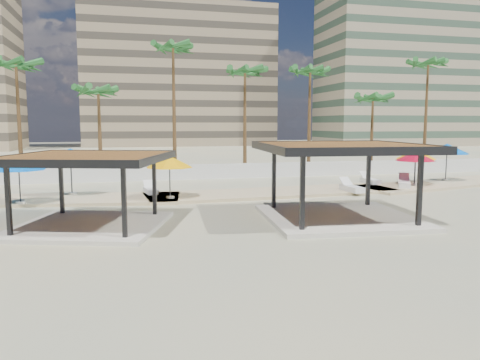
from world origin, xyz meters
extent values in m
plane|color=tan|center=(0.00, 0.00, 0.00)|extent=(200.00, 200.00, 0.00)
cube|color=#C6B284|center=(-12.00, 7.50, 0.06)|extent=(16.40, 6.19, 0.24)
cube|color=#C6B284|center=(2.00, 7.00, 0.06)|extent=(16.24, 5.11, 0.24)
cube|color=#C6B284|center=(16.00, 8.50, 0.06)|extent=(16.49, 7.75, 0.24)
cube|color=silver|center=(0.00, 16.00, 0.60)|extent=(56.00, 0.30, 1.20)
cube|color=#847259|center=(4.00, 78.00, 14.00)|extent=(38.00, 16.00, 28.00)
cube|color=#595147|center=(4.00, 78.00, 29.20)|extent=(13.30, 9.60, 2.40)
cube|color=gray|center=(48.00, 66.00, 17.00)|extent=(32.00, 15.00, 34.00)
cube|color=beige|center=(2.45, -1.30, 0.10)|extent=(7.16, 7.16, 0.20)
cube|color=black|center=(-0.27, -3.58, 1.71)|extent=(0.20, 0.20, 3.01)
cube|color=black|center=(0.16, 1.42, 1.71)|extent=(0.20, 0.20, 3.01)
cube|color=black|center=(4.73, -4.01, 1.71)|extent=(0.20, 0.20, 3.01)
cube|color=black|center=(5.16, 0.99, 1.71)|extent=(0.20, 0.20, 3.01)
cube|color=brown|center=(2.45, -1.30, 3.35)|extent=(7.38, 7.38, 0.28)
cube|color=black|center=(2.16, -4.69, 3.35)|extent=(6.91, 0.71, 0.34)
cube|color=black|center=(2.74, 2.10, 3.35)|extent=(6.91, 0.71, 0.34)
cube|color=black|center=(-0.95, -1.00, 3.35)|extent=(0.71, 6.91, 0.34)
cube|color=black|center=(5.84, -1.59, 3.35)|extent=(0.71, 6.91, 0.34)
cube|color=beige|center=(-8.59, -0.31, 0.09)|extent=(7.43, 7.43, 0.18)
cube|color=black|center=(-11.41, -1.76, 1.52)|extent=(0.20, 0.20, 2.69)
cube|color=black|center=(-10.04, 2.51, 1.52)|extent=(0.20, 0.20, 2.69)
cube|color=black|center=(-7.14, -3.12, 1.52)|extent=(0.20, 0.20, 2.69)
cube|color=black|center=(-5.78, 1.14, 1.52)|extent=(0.20, 0.20, 2.69)
cube|color=brown|center=(-8.59, -0.31, 2.99)|extent=(7.66, 7.66, 0.25)
cube|color=black|center=(-9.52, -3.21, 2.99)|extent=(5.92, 1.99, 0.30)
cube|color=black|center=(-7.66, 2.59, 2.99)|extent=(5.92, 1.99, 0.30)
cube|color=black|center=(-11.49, 0.62, 2.99)|extent=(1.99, 5.92, 0.30)
cube|color=black|center=(-5.69, -1.24, 2.99)|extent=(1.99, 5.92, 0.30)
cylinder|color=beige|center=(-10.23, 8.53, 0.24)|extent=(0.54, 0.54, 0.13)
cylinder|color=#262628|center=(-10.23, 8.53, 1.47)|extent=(0.08, 0.08, 2.59)
cone|color=blue|center=(-10.23, 8.53, 2.59)|extent=(3.47, 3.47, 0.76)
cylinder|color=beige|center=(-4.64, 5.80, 0.24)|extent=(0.47, 0.47, 0.11)
cylinder|color=#262628|center=(-4.64, 5.80, 1.31)|extent=(0.07, 0.07, 2.26)
cone|color=#FDAB03|center=(-4.64, 5.80, 2.28)|extent=(3.56, 3.56, 0.66)
cylinder|color=beige|center=(12.11, 7.18, 0.23)|extent=(0.46, 0.46, 0.11)
cylinder|color=#262628|center=(12.11, 7.18, 1.28)|extent=(0.06, 0.06, 2.19)
cone|color=#A70620|center=(12.11, 7.18, 2.22)|extent=(2.98, 2.98, 0.64)
cylinder|color=beige|center=(16.14, 9.20, 0.24)|extent=(0.54, 0.54, 0.13)
cylinder|color=#262628|center=(16.14, 9.20, 1.47)|extent=(0.08, 0.08, 2.57)
cone|color=blue|center=(16.14, 9.20, 2.57)|extent=(3.90, 3.90, 0.75)
cylinder|color=beige|center=(12.57, 7.79, 0.24)|extent=(0.47, 0.47, 0.11)
cylinder|color=#262628|center=(12.57, 7.79, 1.32)|extent=(0.07, 0.07, 2.28)
cone|color=#FDAB03|center=(12.57, 7.79, 2.29)|extent=(3.48, 3.48, 0.66)
cylinder|color=beige|center=(-12.54, 5.80, 0.24)|extent=(0.48, 0.48, 0.12)
cylinder|color=#262628|center=(-12.54, 5.80, 1.33)|extent=(0.07, 0.07, 2.30)
cone|color=blue|center=(-12.54, 5.80, 2.32)|extent=(3.54, 3.54, 0.67)
cube|color=white|center=(-5.61, 8.05, 0.31)|extent=(0.87, 1.86, 0.25)
cube|color=white|center=(-5.61, 8.05, 0.46)|extent=(0.87, 1.86, 0.05)
cube|color=white|center=(-5.71, 8.74, 0.67)|extent=(0.67, 0.69, 0.45)
cube|color=white|center=(11.22, 6.99, 0.33)|extent=(1.72, 2.18, 0.29)
cube|color=white|center=(11.22, 6.99, 0.51)|extent=(1.72, 2.18, 0.06)
cube|color=white|center=(11.65, 7.70, 0.76)|extent=(0.97, 0.98, 0.53)
cube|color=white|center=(6.74, 5.80, 0.32)|extent=(0.83, 2.05, 0.28)
cube|color=white|center=(6.74, 5.80, 0.49)|extent=(0.83, 2.05, 0.06)
cube|color=white|center=(6.69, 6.58, 0.73)|extent=(0.71, 0.73, 0.51)
cube|color=white|center=(9.91, 9.20, 0.32)|extent=(0.69, 1.93, 0.27)
cube|color=white|center=(9.91, 9.20, 0.48)|extent=(0.69, 1.93, 0.06)
cube|color=white|center=(9.91, 9.95, 0.71)|extent=(0.64, 0.67, 0.49)
cone|color=brown|center=(-15.00, 18.70, 4.55)|extent=(0.36, 0.36, 9.10)
ellipsoid|color=#226026|center=(-15.00, 18.70, 8.85)|extent=(3.00, 3.00, 1.80)
cone|color=brown|center=(-9.00, 18.10, 3.57)|extent=(0.36, 0.36, 7.14)
ellipsoid|color=#226026|center=(-9.00, 18.10, 6.89)|extent=(3.00, 3.00, 1.80)
cone|color=brown|center=(-3.00, 18.90, 5.41)|extent=(0.36, 0.36, 10.82)
ellipsoid|color=#226026|center=(-3.00, 18.90, 10.57)|extent=(3.00, 3.00, 1.80)
cone|color=brown|center=(3.00, 18.40, 4.49)|extent=(0.36, 0.36, 8.97)
ellipsoid|color=#226026|center=(3.00, 18.40, 8.72)|extent=(3.00, 3.00, 1.80)
cone|color=brown|center=(9.00, 18.60, 4.60)|extent=(0.36, 0.36, 9.20)
ellipsoid|color=#226026|center=(9.00, 18.60, 8.95)|extent=(3.00, 3.00, 1.80)
cone|color=brown|center=(15.00, 18.20, 3.44)|extent=(0.36, 0.36, 6.89)
ellipsoid|color=#226026|center=(15.00, 18.20, 6.64)|extent=(3.00, 3.00, 1.80)
cone|color=brown|center=(21.00, 18.80, 5.12)|extent=(0.36, 0.36, 10.25)
ellipsoid|color=#226026|center=(21.00, 18.80, 10.00)|extent=(3.00, 3.00, 1.80)
camera|label=1|loc=(-7.03, -20.80, 4.40)|focal=35.00mm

